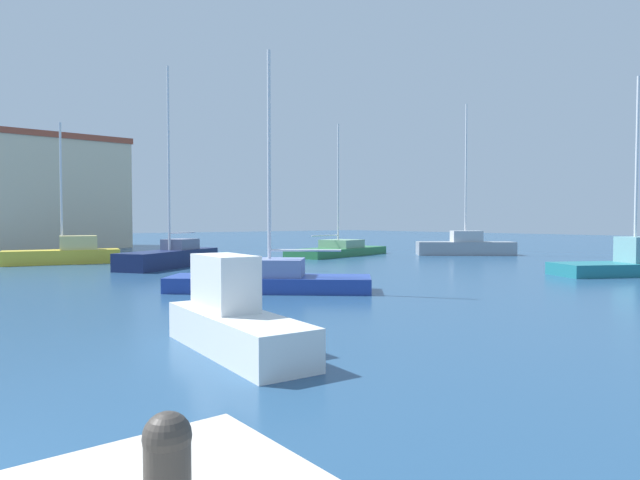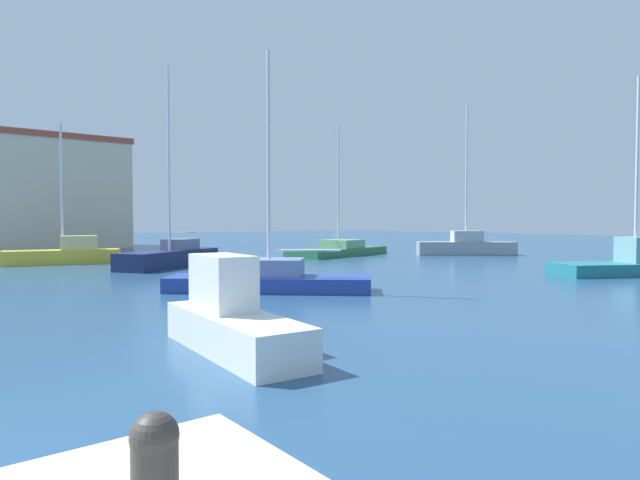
{
  "view_description": "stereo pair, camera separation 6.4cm",
  "coord_description": "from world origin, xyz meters",
  "px_view_note": "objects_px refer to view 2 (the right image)",
  "views": [
    {
      "loc": [
        1.1,
        -5.1,
        2.44
      ],
      "look_at": [
        17.71,
        15.8,
        1.48
      ],
      "focal_mm": 30.2,
      "sensor_mm": 36.0,
      "label": 1
    },
    {
      "loc": [
        1.15,
        -5.14,
        2.44
      ],
      "look_at": [
        17.71,
        15.8,
        1.48
      ],
      "focal_mm": 30.2,
      "sensor_mm": 36.0,
      "label": 2
    }
  ],
  "objects_px": {
    "sailboat_grey_center_channel": "(466,246)",
    "sailboat_yellow_outer_mooring": "(66,253)",
    "motorboat_white_far_left": "(231,319)",
    "mooring_bollard": "(155,473)",
    "sailboat_navy_inner_mooring": "(171,256)",
    "sailboat_blue_behind_lamppost": "(268,278)",
    "sailboat_green_distant_east": "(339,250)"
  },
  "relations": [
    {
      "from": "sailboat_grey_center_channel",
      "to": "sailboat_yellow_outer_mooring",
      "type": "relative_size",
      "value": 1.34
    },
    {
      "from": "sailboat_yellow_outer_mooring",
      "to": "motorboat_white_far_left",
      "type": "distance_m",
      "value": 24.08
    },
    {
      "from": "mooring_bollard",
      "to": "motorboat_white_far_left",
      "type": "distance_m",
      "value": 7.64
    },
    {
      "from": "sailboat_navy_inner_mooring",
      "to": "motorboat_white_far_left",
      "type": "bearing_deg",
      "value": -109.62
    },
    {
      "from": "mooring_bollard",
      "to": "sailboat_yellow_outer_mooring",
      "type": "relative_size",
      "value": 0.08
    },
    {
      "from": "sailboat_blue_behind_lamppost",
      "to": "sailboat_green_distant_east",
      "type": "xyz_separation_m",
      "value": [
        14.36,
        13.06,
        -0.04
      ]
    },
    {
      "from": "sailboat_yellow_outer_mooring",
      "to": "sailboat_green_distant_east",
      "type": "xyz_separation_m",
      "value": [
        16.88,
        -4.04,
        -0.19
      ]
    },
    {
      "from": "sailboat_navy_inner_mooring",
      "to": "motorboat_white_far_left",
      "type": "distance_m",
      "value": 19.38
    },
    {
      "from": "sailboat_blue_behind_lamppost",
      "to": "motorboat_white_far_left",
      "type": "relative_size",
      "value": 1.97
    },
    {
      "from": "sailboat_navy_inner_mooring",
      "to": "sailboat_grey_center_channel",
      "type": "relative_size",
      "value": 0.98
    },
    {
      "from": "sailboat_navy_inner_mooring",
      "to": "sailboat_blue_behind_lamppost",
      "type": "relative_size",
      "value": 1.27
    },
    {
      "from": "sailboat_green_distant_east",
      "to": "sailboat_navy_inner_mooring",
      "type": "bearing_deg",
      "value": -172.89
    },
    {
      "from": "sailboat_grey_center_channel",
      "to": "sailboat_blue_behind_lamppost",
      "type": "relative_size",
      "value": 1.29
    },
    {
      "from": "sailboat_navy_inner_mooring",
      "to": "motorboat_white_far_left",
      "type": "height_order",
      "value": "sailboat_navy_inner_mooring"
    },
    {
      "from": "sailboat_grey_center_channel",
      "to": "motorboat_white_far_left",
      "type": "bearing_deg",
      "value": -151.45
    },
    {
      "from": "sailboat_navy_inner_mooring",
      "to": "sailboat_blue_behind_lamppost",
      "type": "height_order",
      "value": "sailboat_navy_inner_mooring"
    },
    {
      "from": "sailboat_green_distant_east",
      "to": "motorboat_white_far_left",
      "type": "bearing_deg",
      "value": -134.51
    },
    {
      "from": "sailboat_yellow_outer_mooring",
      "to": "sailboat_grey_center_channel",
      "type": "bearing_deg",
      "value": -21.0
    },
    {
      "from": "sailboat_yellow_outer_mooring",
      "to": "sailboat_green_distant_east",
      "type": "distance_m",
      "value": 17.36
    },
    {
      "from": "sailboat_yellow_outer_mooring",
      "to": "motorboat_white_far_left",
      "type": "relative_size",
      "value": 1.89
    },
    {
      "from": "mooring_bollard",
      "to": "sailboat_blue_behind_lamppost",
      "type": "bearing_deg",
      "value": 55.43
    },
    {
      "from": "sailboat_grey_center_channel",
      "to": "sailboat_yellow_outer_mooring",
      "type": "distance_m",
      "value": 25.95
    },
    {
      "from": "sailboat_navy_inner_mooring",
      "to": "mooring_bollard",
      "type": "bearing_deg",
      "value": -112.96
    },
    {
      "from": "sailboat_navy_inner_mooring",
      "to": "sailboat_yellow_outer_mooring",
      "type": "relative_size",
      "value": 1.32
    },
    {
      "from": "motorboat_white_far_left",
      "to": "sailboat_navy_inner_mooring",
      "type": "bearing_deg",
      "value": 70.38
    },
    {
      "from": "mooring_bollard",
      "to": "sailboat_grey_center_channel",
      "type": "bearing_deg",
      "value": 34.38
    },
    {
      "from": "mooring_bollard",
      "to": "sailboat_grey_center_channel",
      "type": "height_order",
      "value": "sailboat_grey_center_channel"
    },
    {
      "from": "sailboat_blue_behind_lamppost",
      "to": "sailboat_grey_center_channel",
      "type": "bearing_deg",
      "value": 19.79
    },
    {
      "from": "sailboat_yellow_outer_mooring",
      "to": "sailboat_green_distant_east",
      "type": "height_order",
      "value": "sailboat_green_distant_east"
    },
    {
      "from": "mooring_bollard",
      "to": "motorboat_white_far_left",
      "type": "relative_size",
      "value": 0.15
    },
    {
      "from": "sailboat_yellow_outer_mooring",
      "to": "sailboat_green_distant_east",
      "type": "bearing_deg",
      "value": -13.47
    },
    {
      "from": "sailboat_blue_behind_lamppost",
      "to": "sailboat_green_distant_east",
      "type": "distance_m",
      "value": 19.41
    }
  ]
}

